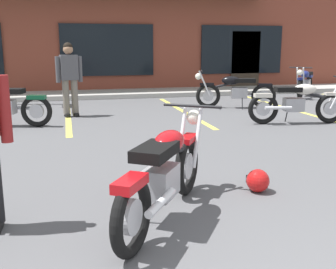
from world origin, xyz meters
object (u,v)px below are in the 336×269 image
object	(u,v)px
motorcycle_red_sportbike	(235,90)
person_by_back_row	(69,75)
helmet_on_pavement	(258,181)
motorcycle_blue_standard	(0,104)
motorcycle_black_cruiser	(299,102)
motorcycle_green_cafe_racer	(305,82)
motorcycle_foreground_classic	(165,172)

from	to	relation	value
motorcycle_red_sportbike	person_by_back_row	distance (m)	4.22
helmet_on_pavement	motorcycle_blue_standard	bearing A→B (deg)	125.33
motorcycle_black_cruiser	helmet_on_pavement	xyz separation A→B (m)	(-2.65, -3.56, -0.33)
motorcycle_black_cruiser	motorcycle_green_cafe_racer	bearing A→B (deg)	56.43
person_by_back_row	helmet_on_pavement	xyz separation A→B (m)	(1.96, -5.60, -0.82)
motorcycle_green_cafe_racer	person_by_back_row	world-z (taller)	person_by_back_row
motorcycle_blue_standard	motorcycle_green_cafe_racer	xyz separation A→B (m)	(8.70, 2.89, 0.00)
motorcycle_foreground_classic	motorcycle_green_cafe_racer	bearing A→B (deg)	51.07
motorcycle_green_cafe_racer	helmet_on_pavement	xyz separation A→B (m)	(-5.35, -7.62, -0.33)
motorcycle_red_sportbike	motorcycle_black_cruiser	bearing A→B (deg)	-79.68
motorcycle_green_cafe_racer	helmet_on_pavement	world-z (taller)	motorcycle_green_cafe_racer
helmet_on_pavement	person_by_back_row	bearing A→B (deg)	109.26
person_by_back_row	motorcycle_black_cruiser	bearing A→B (deg)	-23.92
motorcycle_green_cafe_racer	person_by_back_row	size ratio (longest dim) A/B	1.01
motorcycle_blue_standard	motorcycle_black_cruiser	bearing A→B (deg)	-11.05
motorcycle_black_cruiser	person_by_back_row	distance (m)	5.06
motorcycle_foreground_classic	motorcycle_red_sportbike	bearing A→B (deg)	61.83
motorcycle_foreground_classic	person_by_back_row	size ratio (longest dim) A/B	1.10
motorcycle_green_cafe_racer	motorcycle_blue_standard	bearing A→B (deg)	-161.59
motorcycle_red_sportbike	motorcycle_foreground_classic	bearing A→B (deg)	-118.17
motorcycle_blue_standard	helmet_on_pavement	xyz separation A→B (m)	(3.35, -4.73, -0.33)
motorcycle_foreground_classic	motorcycle_black_cruiser	bearing A→B (deg)	46.35
motorcycle_green_cafe_racer	motorcycle_foreground_classic	bearing A→B (deg)	-128.93
motorcycle_foreground_classic	person_by_back_row	xyz separation A→B (m)	(-0.78, 6.05, 0.49)
motorcycle_foreground_classic	motorcycle_green_cafe_racer	distance (m)	10.38
motorcycle_foreground_classic	helmet_on_pavement	size ratio (longest dim) A/B	7.08
motorcycle_black_cruiser	motorcycle_green_cafe_racer	size ratio (longest dim) A/B	1.23
motorcycle_red_sportbike	motorcycle_black_cruiser	xyz separation A→B (m)	(0.43, -2.34, 0.00)
motorcycle_green_cafe_racer	person_by_back_row	distance (m)	7.59
motorcycle_black_cruiser	person_by_back_row	xyz separation A→B (m)	(-4.60, 2.04, 0.49)
helmet_on_pavement	motorcycle_black_cruiser	bearing A→B (deg)	53.34
motorcycle_black_cruiser	helmet_on_pavement	distance (m)	4.44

